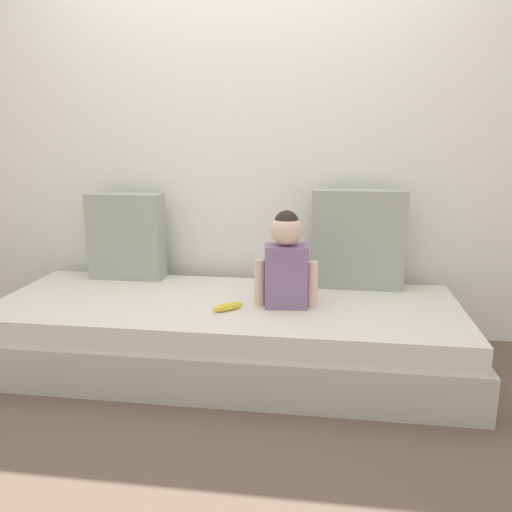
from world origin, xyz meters
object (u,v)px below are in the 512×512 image
Objects in this scene: couch at (227,333)px; toddler at (286,261)px; throw_pillow_left at (127,236)px; throw_pillow_right at (357,239)px; banana at (228,307)px.

toddler is at bearing -5.87° from couch.
toddler is (1.00, -0.40, -0.02)m from throw_pillow_left.
throw_pillow_right reaches higher than toddler.
throw_pillow_left is 1.37m from throw_pillow_right.
banana is (0.72, -0.51, -0.24)m from throw_pillow_left.
couch is 0.91m from throw_pillow_right.
throw_pillow_right is 3.28× the size of banana.
couch is 5.05× the size of toddler.
throw_pillow_left is at bearing 180.00° from throw_pillow_right.
couch is 0.25m from banana.
banana is (-0.28, -0.11, -0.22)m from toddler.
throw_pillow_left is 0.92m from banana.
throw_pillow_left is 1.04× the size of toddler.
couch is at bearing 174.13° from toddler.
throw_pillow_left is 0.92× the size of throw_pillow_right.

